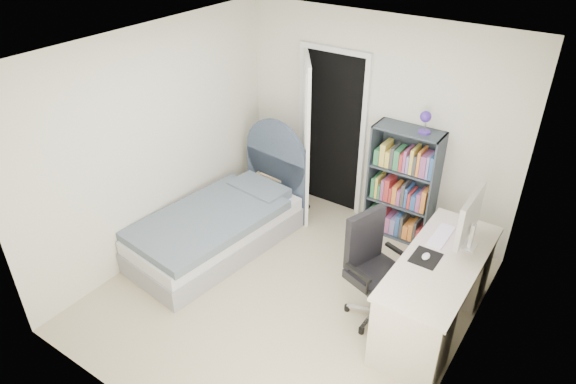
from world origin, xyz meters
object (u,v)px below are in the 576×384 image
Objects in this scene: floor_lamp at (304,173)px; desk at (437,290)px; bed at (222,224)px; nightstand at (278,178)px; office_chair at (373,263)px; bookcase at (402,188)px.

floor_lamp is 2.35m from desk.
nightstand is (0.02, 1.09, 0.10)m from bed.
office_chair is at bearing -1.09° from bed.
floor_lamp is 0.79× the size of desk.
bookcase reaches higher than nightstand.
bed is 2.12m from bookcase.
bed is at bearing -107.10° from floor_lamp.
bookcase is 1.47× the size of office_chair.
bed is at bearing 178.91° from office_chair.
bed is 1.25m from floor_lamp.
office_chair is (1.90, -0.04, 0.32)m from bed.
bed is 1.09m from nightstand.
bed is 1.33× the size of bookcase.
floor_lamp reaches higher than bed.
nightstand is 2.64m from desk.
floor_lamp is 1.24m from bookcase.
bed is 1.96× the size of office_chair.
desk is at bearing -26.10° from floor_lamp.
desk is (2.47, 0.14, 0.14)m from bed.
bookcase reaches higher than floor_lamp.
nightstand is at bearing 158.97° from desk.
bed is 2.48m from desk.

